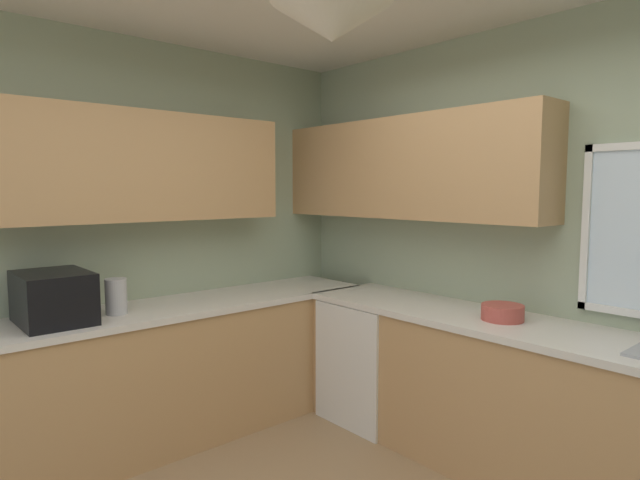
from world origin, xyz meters
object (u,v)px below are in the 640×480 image
Objects in this scene: dishwasher at (374,359)px; bowl at (503,312)px; microwave at (53,297)px; kettle at (116,296)px.

bowl is (0.98, 0.03, 0.52)m from dishwasher.
dishwasher is 2.14m from microwave.
dishwasher is 3.95× the size of kettle.
kettle reaches higher than dishwasher.
kettle is 2.30m from bowl.
microwave is 0.35m from kettle.
dishwasher is 1.78× the size of microwave.
microwave reaches higher than bowl.
dishwasher is at bearing -178.24° from bowl.
dishwasher is at bearing 71.25° from microwave.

